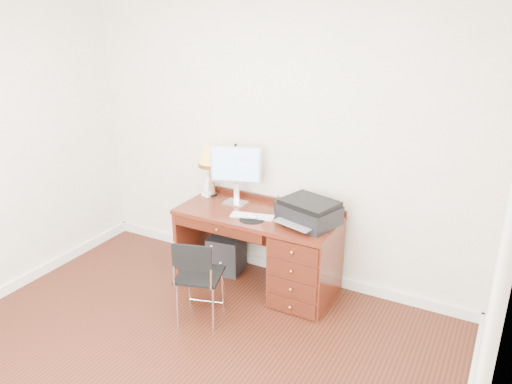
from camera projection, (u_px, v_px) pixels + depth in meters
The scene contains 12 objects.
ground at pixel (169, 372), 3.69m from camera, with size 4.00×4.00×0.00m, color #33140B.
room_shell at pixel (215, 321), 4.19m from camera, with size 4.00×4.00×4.00m.
desk at pixel (289, 253), 4.56m from camera, with size 1.50×0.67×0.75m.
monitor at pixel (237, 168), 4.69m from camera, with size 0.48×0.23×0.56m.
keyboard at pixel (252, 216), 4.49m from camera, with size 0.39×0.11×0.01m, color white.
mouse_pad at pixel (252, 218), 4.44m from camera, with size 0.23×0.23×0.05m.
printer at pixel (309, 212), 4.33m from camera, with size 0.56×0.49×0.21m.
leg_lamp at pixel (211, 159), 4.87m from camera, with size 0.25×0.25×0.51m.
phone at pixel (208, 190), 4.97m from camera, with size 0.11×0.11×0.20m.
pen_cup at pixel (278, 206), 4.60m from camera, with size 0.08×0.08×0.10m, color black.
chair at pixel (195, 272), 4.13m from camera, with size 0.46×0.46×0.77m.
equipment_box at pixel (226, 253), 5.04m from camera, with size 0.32×0.32×0.37m, color black.
Camera 1 is at (1.98, -2.32, 2.55)m, focal length 35.00 mm.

